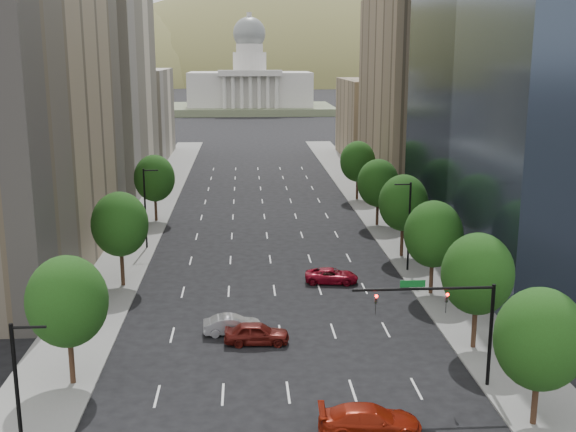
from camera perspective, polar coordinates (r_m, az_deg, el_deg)
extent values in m
cube|color=slate|center=(75.57, -13.30, -3.58)|extent=(6.00, 200.00, 0.15)
cube|color=slate|center=(76.64, 10.23, -3.20)|extent=(6.00, 200.00, 0.15)
cube|color=beige|center=(116.63, -14.95, 10.77)|extent=(14.00, 30.00, 35.00)
cube|color=beige|center=(149.59, -12.33, 8.04)|extent=(14.00, 26.00, 18.00)
cube|color=#8C7759|center=(114.95, 10.45, 9.71)|extent=(14.00, 30.00, 30.00)
cube|color=#8C7759|center=(147.61, 7.25, 7.78)|extent=(14.00, 26.00, 16.00)
cylinder|color=#382316|center=(44.44, 19.32, -13.54)|extent=(0.36, 0.36, 3.75)
ellipsoid|color=#1A340E|center=(43.03, 19.68, -9.33)|extent=(5.20, 5.20, 5.98)
cylinder|color=#382316|center=(53.78, 14.81, -8.36)|extent=(0.36, 0.36, 4.00)
ellipsoid|color=#1A340E|center=(52.55, 15.05, -4.53)|extent=(5.20, 5.20, 5.98)
cylinder|color=#382316|center=(64.62, 11.50, -4.59)|extent=(0.36, 0.36, 3.90)
ellipsoid|color=#1A340E|center=(63.63, 11.65, -1.44)|extent=(5.20, 5.20, 5.98)
cylinder|color=#382316|center=(75.77, 9.18, -1.79)|extent=(0.36, 0.36, 4.10)
ellipsoid|color=#1A340E|center=(74.89, 9.29, 1.06)|extent=(5.20, 5.20, 5.98)
cylinder|color=#382316|center=(89.12, 7.22, 0.40)|extent=(0.36, 0.36, 3.80)
ellipsoid|color=#1A340E|center=(88.42, 7.29, 2.66)|extent=(5.20, 5.20, 5.98)
cylinder|color=#382316|center=(104.54, 5.60, 2.37)|extent=(0.36, 0.36, 4.00)
ellipsoid|color=#1A340E|center=(103.91, 5.65, 4.41)|extent=(5.20, 5.20, 5.98)
cylinder|color=#382316|center=(48.80, -17.09, -10.76)|extent=(0.36, 0.36, 4.00)
ellipsoid|color=#1A340E|center=(47.45, -17.39, -6.59)|extent=(5.20, 5.20, 5.98)
cylinder|color=#382316|center=(67.19, -13.24, -3.88)|extent=(0.36, 0.36, 4.15)
ellipsoid|color=#1A340E|center=(66.19, -13.41, -0.64)|extent=(5.20, 5.20, 5.98)
cylinder|color=#382316|center=(92.15, -10.63, 0.75)|extent=(0.36, 0.36, 3.95)
ellipsoid|color=#1A340E|center=(91.45, -10.72, 3.02)|extent=(5.20, 5.20, 5.98)
cylinder|color=black|center=(70.35, 9.74, -0.91)|extent=(0.20, 0.20, 9.00)
cylinder|color=black|center=(69.27, 9.23, 2.53)|extent=(1.60, 0.14, 0.14)
cylinder|color=black|center=(37.19, -20.89, -14.58)|extent=(0.20, 0.20, 9.00)
cylinder|color=black|center=(35.23, -20.20, -8.43)|extent=(1.60, 0.14, 0.14)
cylinder|color=black|center=(78.96, -11.45, 0.54)|extent=(0.20, 0.20, 9.00)
cylinder|color=black|center=(78.06, -11.01, 3.63)|extent=(1.60, 0.14, 0.14)
cylinder|color=black|center=(47.66, 16.02, -9.32)|extent=(0.24, 0.24, 7.00)
cylinder|color=black|center=(45.23, 10.88, -5.79)|extent=(9.00, 0.18, 0.18)
imported|color=black|center=(45.80, 12.68, -6.37)|extent=(0.18, 0.22, 1.10)
imported|color=black|center=(44.76, 7.10, -6.60)|extent=(0.18, 0.22, 1.10)
sphere|color=#FF0C07|center=(45.57, 12.75, -6.20)|extent=(0.20, 0.20, 0.20)
sphere|color=#FF0C07|center=(44.53, 7.15, -6.43)|extent=(0.20, 0.20, 0.20)
cube|color=#0C591E|center=(44.95, 10.03, -5.40)|extent=(1.60, 0.06, 0.45)
cube|color=#596647|center=(262.18, -3.07, 8.63)|extent=(60.00, 40.00, 2.50)
cube|color=silver|center=(261.73, -3.09, 10.21)|extent=(44.00, 26.00, 12.00)
cube|color=silver|center=(247.51, -3.07, 11.44)|extent=(22.00, 4.00, 2.00)
cylinder|color=silver|center=(261.44, -3.11, 12.29)|extent=(12.00, 12.00, 7.00)
cylinder|color=silver|center=(261.42, -3.13, 13.39)|extent=(9.60, 9.60, 3.00)
sphere|color=slate|center=(261.51, -3.14, 14.51)|extent=(11.60, 11.60, 11.60)
cylinder|color=silver|center=(261.73, -3.16, 15.79)|extent=(1.80, 1.80, 2.50)
ellipsoid|color=olive|center=(590.20, -17.20, 7.14)|extent=(380.00, 342.00, 190.00)
ellipsoid|color=olive|center=(616.14, 0.37, 7.13)|extent=(440.00, 396.00, 240.00)
ellipsoid|color=olive|center=(687.53, 14.55, 7.91)|extent=(360.00, 324.00, 200.00)
imported|color=maroon|center=(41.97, 6.63, -16.08)|extent=(5.98, 2.65, 1.71)
imported|color=#53120D|center=(53.40, -2.54, -9.43)|extent=(4.91, 2.14, 1.65)
imported|color=#A8A8AD|center=(55.31, -4.52, -8.74)|extent=(4.58, 1.91, 1.47)
imported|color=maroon|center=(67.00, 3.54, -4.83)|extent=(5.26, 2.94, 1.39)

